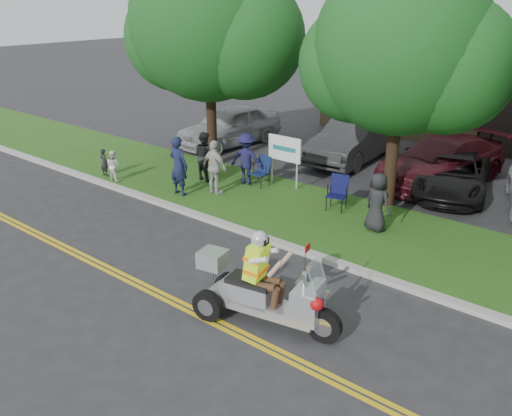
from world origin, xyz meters
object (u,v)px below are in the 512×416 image
Objects in this scene: lawn_chair_a at (262,169)px; parked_car_right at (441,161)px; spectator_adult_left at (179,166)px; parked_car_mid at (453,174)px; parked_car_left at (355,139)px; trike_scooter at (261,292)px; spectator_adult_right at (215,167)px; parked_car_far_left at (230,126)px; spectator_adult_mid at (204,156)px; lawn_chair_b at (338,190)px.

parked_car_right is at bearing 45.92° from lawn_chair_a.
lawn_chair_a is 2.75m from spectator_adult_left.
spectator_adult_left is 0.41× the size of parked_car_mid.
parked_car_left is at bearing 83.02° from lawn_chair_a.
spectator_adult_right is at bearing 129.28° from trike_scooter.
parked_car_left is (5.15, 1.37, 0.01)m from parked_car_far_left.
spectator_adult_right reaches higher than spectator_adult_mid.
spectator_adult_right reaches higher than lawn_chair_a.
spectator_adult_left reaches higher than trike_scooter.
spectator_adult_left reaches higher than parked_car_mid.
parked_car_mid is (6.83, 4.26, -0.30)m from spectator_adult_mid.
spectator_adult_left is at bearing 47.23° from spectator_adult_right.
parked_car_left is at bearing -174.16° from parked_car_right.
spectator_adult_right is 0.38× the size of parked_car_mid.
parked_car_mid is (0.09, 9.61, -0.05)m from trike_scooter.
parked_car_right is at bearing -12.57° from parked_car_left.
parked_car_right is at bearing -133.89° from spectator_adult_left.
parked_car_far_left is at bearing -160.40° from parked_car_right.
spectator_adult_right is at bearing -47.53° from parked_car_far_left.
trike_scooter is at bearing -72.53° from parked_car_right.
parked_car_far_left is (-3.82, 4.92, -0.13)m from spectator_adult_right.
parked_car_right is (4.29, 4.22, 0.12)m from lawn_chair_a.
parked_car_right is (8.74, 0.85, -0.06)m from parked_car_far_left.
parked_car_left is at bearing -109.49° from spectator_adult_left.
lawn_chair_a is 0.19× the size of parked_car_left.
parked_car_mid reaches higher than lawn_chair_a.
parked_car_left is at bearing -97.61° from spectator_adult_right.
spectator_adult_left is (-6.35, 3.82, 0.35)m from trike_scooter.
lawn_chair_a is 5.59m from parked_car_far_left.
spectator_adult_right is (-3.65, -1.31, 0.28)m from lawn_chair_b.
trike_scooter is at bearing -85.46° from lawn_chair_b.
trike_scooter is 7.18m from spectator_adult_right.
parked_car_right is at bearing -137.28° from spectator_adult_mid.
parked_car_mid is 1.02m from parked_car_right.
parked_car_mid is at bearing 78.32° from trike_scooter.
parked_car_mid is (6.43, 5.79, -0.40)m from spectator_adult_left.
parked_car_right is (1.27, 4.45, 0.10)m from lawn_chair_b.
spectator_adult_right is (1.21, -0.78, 0.03)m from spectator_adult_mid.
spectator_adult_right is at bearing -106.27° from parked_car_left.
parked_car_far_left is (-9.35, 9.49, 0.15)m from trike_scooter.
trike_scooter reaches higher than lawn_chair_b.
parked_car_left is 4.48m from parked_car_mid.
parked_car_right is at bearing 82.24° from trike_scooter.
lawn_chair_a is 1.70m from spectator_adult_right.
trike_scooter reaches higher than parked_car_mid.
parked_car_far_left is 5.33m from parked_car_left.
spectator_adult_mid is 1.44m from spectator_adult_right.
spectator_adult_left is at bearing 137.83° from trike_scooter.
spectator_adult_left is 7.36m from parked_car_left.
parked_car_mid is at bearing 5.34° from parked_car_far_left.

